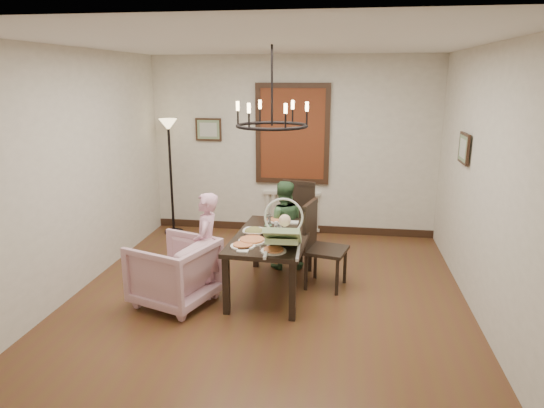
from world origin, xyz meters
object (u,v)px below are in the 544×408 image
(elderly_woman, at_px, (207,254))
(armchair, at_px, (174,272))
(chair_right, at_px, (326,245))
(baby_bouncer, at_px, (283,234))
(seated_man, at_px, (283,232))
(drinking_glass, at_px, (278,232))
(floor_lamp, at_px, (171,178))
(chair_far, at_px, (293,221))
(dining_table, at_px, (272,242))

(elderly_woman, bearing_deg, armchair, -58.59)
(chair_right, height_order, baby_bouncer, baby_bouncer)
(seated_man, bearing_deg, elderly_woman, 42.22)
(chair_right, distance_m, armchair, 1.80)
(chair_right, xyz_separation_m, seated_man, (-0.59, 0.54, -0.04))
(elderly_woman, distance_m, baby_bouncer, 1.02)
(armchair, height_order, drinking_glass, drinking_glass)
(floor_lamp, bearing_deg, chair_far, -23.03)
(drinking_glass, bearing_deg, armchair, -159.25)
(floor_lamp, bearing_deg, armchair, -69.85)
(drinking_glass, distance_m, floor_lamp, 2.84)
(chair_far, bearing_deg, drinking_glass, -78.66)
(chair_far, bearing_deg, baby_bouncer, -73.67)
(chair_right, distance_m, baby_bouncer, 0.93)
(elderly_woman, relative_size, drinking_glass, 7.91)
(drinking_glass, bearing_deg, seated_man, 92.95)
(elderly_woman, height_order, seated_man, elderly_woman)
(chair_far, bearing_deg, dining_table, -82.92)
(elderly_woman, relative_size, seated_man, 1.04)
(floor_lamp, bearing_deg, seated_man, -31.59)
(dining_table, xyz_separation_m, chair_far, (0.13, 1.07, -0.07))
(chair_far, bearing_deg, elderly_woman, -108.35)
(armchair, xyz_separation_m, floor_lamp, (-0.89, 2.43, 0.53))
(chair_far, xyz_separation_m, seated_man, (-0.10, -0.33, -0.05))
(baby_bouncer, bearing_deg, dining_table, 107.28)
(seated_man, bearing_deg, armchair, 38.28)
(elderly_woman, xyz_separation_m, baby_bouncer, (0.91, -0.27, 0.38))
(dining_table, relative_size, chair_right, 1.45)
(elderly_woman, bearing_deg, seated_man, 138.11)
(elderly_woman, bearing_deg, chair_far, 142.54)
(chair_right, bearing_deg, elderly_woman, 122.47)
(chair_far, relative_size, drinking_glass, 8.40)
(armchair, height_order, baby_bouncer, baby_bouncer)
(dining_table, bearing_deg, baby_bouncer, -66.84)
(seated_man, height_order, floor_lamp, floor_lamp)
(elderly_woman, xyz_separation_m, seated_man, (0.75, 1.00, -0.02))
(chair_right, distance_m, seated_man, 0.80)
(baby_bouncer, distance_m, drinking_glass, 0.49)
(chair_right, height_order, seated_man, chair_right)
(chair_far, relative_size, armchair, 1.32)
(baby_bouncer, xyz_separation_m, floor_lamp, (-2.11, 2.47, 0.01))
(dining_table, relative_size, floor_lamp, 0.85)
(baby_bouncer, bearing_deg, chair_right, 56.57)
(chair_right, relative_size, baby_bouncer, 1.75)
(chair_far, bearing_deg, armchair, -112.48)
(chair_right, xyz_separation_m, elderly_woman, (-1.34, -0.46, -0.02))
(dining_table, height_order, floor_lamp, floor_lamp)
(chair_right, relative_size, elderly_woman, 1.03)
(armchair, bearing_deg, chair_far, 162.93)
(floor_lamp, bearing_deg, chair_right, -34.32)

